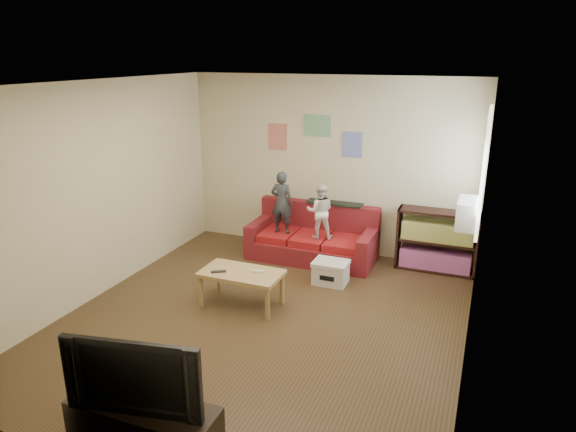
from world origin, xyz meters
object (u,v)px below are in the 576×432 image
at_px(child_b, 320,211).
at_px(file_box, 331,272).
at_px(child_a, 282,202).
at_px(coffee_table, 241,276).
at_px(television, 139,370).
at_px(tv_stand, 145,429).
at_px(sofa, 314,240).
at_px(bookshelf, 437,244).

bearing_deg(child_b, file_box, 102.37).
xyz_separation_m(child_a, coffee_table, (0.14, -1.64, -0.49)).
xyz_separation_m(child_a, television, (0.56, -4.15, -0.12)).
relative_size(child_b, television, 0.77).
bearing_deg(tv_stand, child_a, 96.85).
xyz_separation_m(coffee_table, television, (0.42, -2.51, 0.37)).
bearing_deg(child_a, sofa, -160.20).
bearing_deg(television, bookshelf, 58.82).
bearing_deg(child_b, coffee_table, 56.00).
bearing_deg(child_a, tv_stand, 97.51).
relative_size(file_box, television, 0.44).
height_order(coffee_table, television, television).
distance_m(child_b, coffee_table, 1.75).
relative_size(bookshelf, tv_stand, 0.93).
bearing_deg(sofa, child_b, -48.04).
distance_m(sofa, child_b, 0.57).
bearing_deg(tv_stand, television, 0.00).
height_order(coffee_table, file_box, coffee_table).
height_order(sofa, child_a, child_a).
bearing_deg(coffee_table, television, -80.39).
height_order(child_b, coffee_table, child_b).
height_order(child_b, television, child_b).
bearing_deg(tv_stand, bookshelf, 68.72).
distance_m(coffee_table, file_box, 1.33).
relative_size(sofa, child_b, 2.31).
relative_size(sofa, coffee_table, 1.90).
bearing_deg(child_b, tv_stand, 71.24).
xyz_separation_m(child_b, bookshelf, (1.64, 0.36, -0.41)).
height_order(bookshelf, television, television).
bearing_deg(coffee_table, bookshelf, 43.51).
height_order(child_a, file_box, child_a).
height_order(child_b, bookshelf, child_b).
relative_size(child_b, tv_stand, 0.68).
bearing_deg(bookshelf, child_b, -167.75).
bearing_deg(tv_stand, sofa, 90.60).
bearing_deg(child_b, sofa, -66.29).
bearing_deg(sofa, television, -88.53).
bearing_deg(television, coffee_table, 88.83).
height_order(child_a, child_b, child_a).
distance_m(sofa, bookshelf, 1.80).
xyz_separation_m(sofa, child_a, (-0.45, -0.16, 0.59)).
bearing_deg(bookshelf, tv_stand, -110.41).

